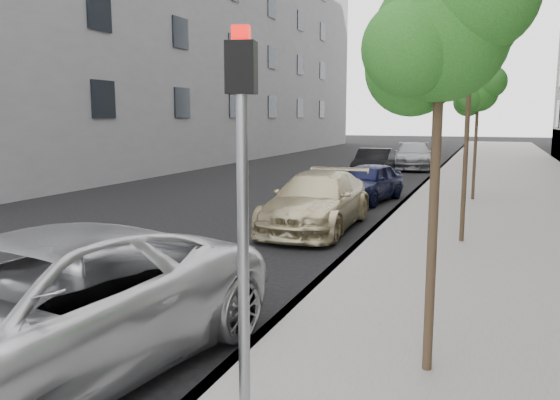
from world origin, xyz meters
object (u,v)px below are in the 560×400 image
Objects in this scene: tree_near at (444,34)px; suv at (317,201)px; tree_mid at (472,49)px; signal_pole at (243,184)px; minivan at (30,314)px; tree_far at (479,92)px; sedan_blue at (367,182)px; sedan_black at (374,164)px; sedan_rear at (413,156)px.

suv is (-3.54, 7.26, -2.87)m from tree_near.
tree_mid is 1.44× the size of signal_pole.
signal_pole is at bearing 10.26° from minivan.
tree_far reaches higher than suv.
signal_pole is (-1.44, -14.55, -1.34)m from tree_far.
sedan_black is (-1.15, 6.66, 0.04)m from sedan_blue.
signal_pole is at bearing -92.42° from sedan_rear.
tree_far is 14.68m from signal_pole.
tree_far reaches higher than sedan_rear.
tree_far reaches higher than minivan.
sedan_black is at bearing 109.39° from sedan_blue.
sedan_black is at bearing 86.37° from signal_pole.
suv is at bearing -121.67° from tree_far.
tree_near is 5.00m from minivan.
signal_pole is 0.81× the size of sedan_black.
signal_pole is 0.59× the size of minivan.
suv is at bearing 167.81° from tree_mid.
tree_near is 1.01× the size of tree_far.
signal_pole is at bearing -77.45° from suv.
tree_mid is at bearing 73.67° from minivan.
tree_near reaches higher than minivan.
tree_mid is 6.53m from tree_far.
tree_mid reaches higher than sedan_blue.
suv is (-3.54, -5.74, -2.87)m from tree_far.
tree_far is 12.35m from sedan_rear.
tree_near is at bearing -64.90° from suv.
tree_mid reaches higher than minivan.
sedan_rear reaches higher than suv.
tree_far reaches higher than sedan_blue.
sedan_black is at bearing 100.81° from minivan.
suv is 17.22m from sedan_rear.
suv is (-2.10, 8.81, -1.53)m from signal_pole.
signal_pole is (-1.44, -8.05, -1.93)m from tree_mid.
tree_near reaches higher than sedan_black.
sedan_black is (-3.04, 20.38, -1.55)m from signal_pole.
tree_near is at bearing -90.00° from tree_mid.
sedan_blue is at bearing -83.34° from sedan_black.
tree_mid is 7.46m from sedan_blue.
tree_near reaches higher than tree_far.
sedan_black is (-4.48, 18.83, -2.89)m from tree_near.
minivan is 1.17× the size of suv.
sedan_rear is (-2.07, 26.03, -1.53)m from signal_pole.
tree_near is 13.00m from tree_far.
tree_near is 24.90m from sedan_rear.
suv is at bearing -97.07° from sedan_rear.
sedan_rear is at bearing 100.40° from sedan_blue.
minivan is (-3.83, -1.60, -2.79)m from tree_near.
minivan reaches higher than sedan_black.
tree_near is 0.87× the size of sedan_rear.
tree_mid is at bearing -50.05° from sedan_blue.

